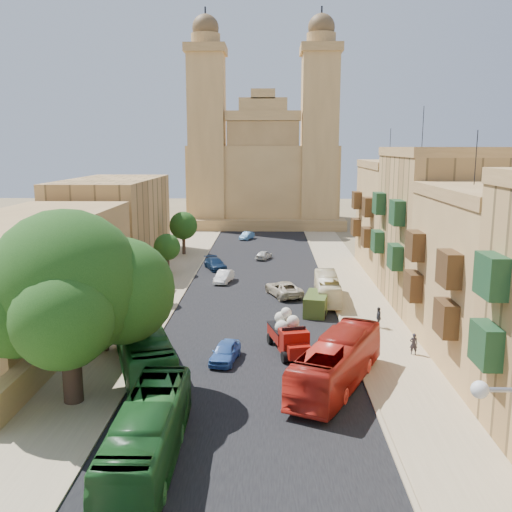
{
  "coord_description": "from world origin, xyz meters",
  "views": [
    {
      "loc": [
        1.29,
        -25.1,
        13.79
      ],
      "look_at": [
        0.0,
        26.0,
        4.0
      ],
      "focal_mm": 40.0,
      "sensor_mm": 36.0,
      "label": 1
    }
  ],
  "objects_px": {
    "street_tree_b": "(143,271)",
    "car_cream": "(283,289)",
    "red_truck": "(289,334)",
    "car_white_b": "(264,255)",
    "bus_green_north": "(143,349)",
    "pedestrian_c": "(378,317)",
    "street_tree_c": "(167,247)",
    "bus_red_east": "(337,362)",
    "street_tree_a": "(104,304)",
    "car_blue_a": "(225,352)",
    "bus_green_south": "(148,435)",
    "car_blue_b": "(247,236)",
    "church": "(263,171)",
    "olive_pickup": "(316,304)",
    "pedestrian_a": "(414,344)",
    "bus_cream_east": "(327,288)",
    "street_tree_d": "(183,226)",
    "car_white_a": "(224,277)",
    "car_dkblue": "(215,264)",
    "ficus_tree": "(69,290)"
  },
  "relations": [
    {
      "from": "street_tree_c",
      "to": "bus_cream_east",
      "type": "bearing_deg",
      "value": -32.88
    },
    {
      "from": "car_white_a",
      "to": "car_cream",
      "type": "relative_size",
      "value": 0.73
    },
    {
      "from": "street_tree_c",
      "to": "pedestrian_c",
      "type": "distance_m",
      "value": 27.11
    },
    {
      "from": "bus_green_south",
      "to": "car_blue_a",
      "type": "xyz_separation_m",
      "value": [
        2.38,
        12.49,
        -0.81
      ]
    },
    {
      "from": "street_tree_b",
      "to": "red_truck",
      "type": "xyz_separation_m",
      "value": [
        12.6,
        -12.0,
        -1.72
      ]
    },
    {
      "from": "street_tree_b",
      "to": "car_cream",
      "type": "bearing_deg",
      "value": 13.09
    },
    {
      "from": "street_tree_a",
      "to": "car_blue_a",
      "type": "height_order",
      "value": "street_tree_a"
    },
    {
      "from": "olive_pickup",
      "to": "car_cream",
      "type": "height_order",
      "value": "olive_pickup"
    },
    {
      "from": "street_tree_a",
      "to": "bus_cream_east",
      "type": "bearing_deg",
      "value": 38.95
    },
    {
      "from": "bus_green_north",
      "to": "pedestrian_c",
      "type": "bearing_deg",
      "value": 11.1
    },
    {
      "from": "car_blue_a",
      "to": "car_dkblue",
      "type": "xyz_separation_m",
      "value": [
        -3.38,
        28.51,
        0.0
      ]
    },
    {
      "from": "street_tree_a",
      "to": "bus_green_north",
      "type": "bearing_deg",
      "value": -48.4
    },
    {
      "from": "church",
      "to": "street_tree_c",
      "type": "xyz_separation_m",
      "value": [
        -10.0,
        -42.61,
        -6.51
      ]
    },
    {
      "from": "car_dkblue",
      "to": "car_white_b",
      "type": "xyz_separation_m",
      "value": [
        5.5,
        6.03,
        -0.09
      ]
    },
    {
      "from": "bus_green_north",
      "to": "car_blue_b",
      "type": "distance_m",
      "value": 52.43
    },
    {
      "from": "street_tree_b",
      "to": "pedestrian_c",
      "type": "height_order",
      "value": "street_tree_b"
    },
    {
      "from": "ficus_tree",
      "to": "bus_green_north",
      "type": "xyz_separation_m",
      "value": [
        2.91,
        4.05,
        -4.73
      ]
    },
    {
      "from": "red_truck",
      "to": "car_white_b",
      "type": "height_order",
      "value": "red_truck"
    },
    {
      "from": "red_truck",
      "to": "bus_green_south",
      "type": "bearing_deg",
      "value": -114.77
    },
    {
      "from": "red_truck",
      "to": "bus_green_south",
      "type": "relative_size",
      "value": 0.51
    },
    {
      "from": "street_tree_b",
      "to": "bus_green_north",
      "type": "distance_m",
      "value": 16.39
    },
    {
      "from": "street_tree_b",
      "to": "olive_pickup",
      "type": "bearing_deg",
      "value": -10.08
    },
    {
      "from": "street_tree_d",
      "to": "bus_green_north",
      "type": "height_order",
      "value": "street_tree_d"
    },
    {
      "from": "bus_red_east",
      "to": "car_white_a",
      "type": "height_order",
      "value": "bus_red_east"
    },
    {
      "from": "red_truck",
      "to": "car_dkblue",
      "type": "distance_m",
      "value": 27.76
    },
    {
      "from": "street_tree_b",
      "to": "street_tree_c",
      "type": "relative_size",
      "value": 1.0
    },
    {
      "from": "church",
      "to": "car_blue_a",
      "type": "distance_m",
      "value": 69.03
    },
    {
      "from": "olive_pickup",
      "to": "street_tree_b",
      "type": "bearing_deg",
      "value": 169.92
    },
    {
      "from": "red_truck",
      "to": "car_blue_b",
      "type": "relative_size",
      "value": 1.54
    },
    {
      "from": "bus_green_south",
      "to": "car_blue_b",
      "type": "xyz_separation_m",
      "value": [
        1.73,
        62.62,
        -0.89
      ]
    },
    {
      "from": "bus_cream_east",
      "to": "bus_green_north",
      "type": "bearing_deg",
      "value": 55.14
    },
    {
      "from": "car_white_a",
      "to": "pedestrian_c",
      "type": "distance_m",
      "value": 19.79
    },
    {
      "from": "street_tree_d",
      "to": "car_white_a",
      "type": "distance_m",
      "value": 17.32
    },
    {
      "from": "street_tree_c",
      "to": "bus_red_east",
      "type": "height_order",
      "value": "street_tree_c"
    },
    {
      "from": "street_tree_a",
      "to": "street_tree_b",
      "type": "bearing_deg",
      "value": 90.0
    },
    {
      "from": "car_blue_a",
      "to": "pedestrian_a",
      "type": "xyz_separation_m",
      "value": [
        12.62,
        1.57,
        0.1
      ]
    },
    {
      "from": "street_tree_b",
      "to": "olive_pickup",
      "type": "height_order",
      "value": "street_tree_b"
    },
    {
      "from": "church",
      "to": "bus_green_south",
      "type": "xyz_separation_m",
      "value": [
        -4.0,
        -80.92,
        -8.06
      ]
    },
    {
      "from": "bus_cream_east",
      "to": "pedestrian_c",
      "type": "bearing_deg",
      "value": 114.36
    },
    {
      "from": "bus_green_north",
      "to": "car_blue_a",
      "type": "bearing_deg",
      "value": 4.29
    },
    {
      "from": "church",
      "to": "red_truck",
      "type": "height_order",
      "value": "church"
    },
    {
      "from": "street_tree_d",
      "to": "street_tree_a",
      "type": "bearing_deg",
      "value": -90.0
    },
    {
      "from": "car_dkblue",
      "to": "car_blue_b",
      "type": "distance_m",
      "value": 21.8
    },
    {
      "from": "street_tree_a",
      "to": "street_tree_b",
      "type": "relative_size",
      "value": 1.09
    },
    {
      "from": "bus_cream_east",
      "to": "pedestrian_a",
      "type": "xyz_separation_m",
      "value": [
        4.5,
        -13.59,
        -0.44
      ]
    },
    {
      "from": "olive_pickup",
      "to": "bus_green_south",
      "type": "bearing_deg",
      "value": -111.31
    },
    {
      "from": "street_tree_c",
      "to": "bus_red_east",
      "type": "distance_m",
      "value": 33.36
    },
    {
      "from": "church",
      "to": "car_blue_a",
      "type": "height_order",
      "value": "church"
    },
    {
      "from": "street_tree_b",
      "to": "pedestrian_a",
      "type": "relative_size",
      "value": 3.04
    },
    {
      "from": "car_blue_b",
      "to": "pedestrian_a",
      "type": "distance_m",
      "value": 50.35
    }
  ]
}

